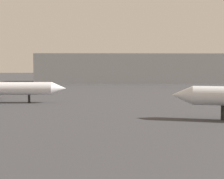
{
  "coord_description": "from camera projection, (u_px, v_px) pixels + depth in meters",
  "views": [
    {
      "loc": [
        2.62,
        -10.54,
        8.06
      ],
      "look_at": [
        4.6,
        50.72,
        3.37
      ],
      "focal_mm": 53.52,
      "sensor_mm": 36.0,
      "label": 1
    }
  ],
  "objects": [
    {
      "name": "terminal_building",
      "position": [
        138.0,
        68.0,
        146.14
      ],
      "size": [
        85.44,
        27.0,
        12.31
      ],
      "primitive_type": "cube",
      "color": "#999EA3",
      "rests_on": "ground_plane"
    }
  ]
}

